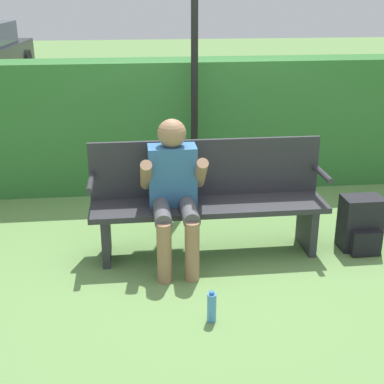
{
  "coord_description": "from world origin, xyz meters",
  "views": [
    {
      "loc": [
        -0.6,
        -3.97,
        2.08
      ],
      "look_at": [
        -0.15,
        -0.1,
        0.59
      ],
      "focal_mm": 50.0,
      "sensor_mm": 36.0,
      "label": 1
    }
  ],
  "objects_px": {
    "park_bench": "(208,197)",
    "backpack": "(361,225)",
    "person_seated": "(174,186)",
    "signpost": "(195,39)",
    "water_bottle": "(212,307)"
  },
  "relations": [
    {
      "from": "signpost",
      "to": "backpack",
      "type": "bearing_deg",
      "value": -46.74
    },
    {
      "from": "person_seated",
      "to": "water_bottle",
      "type": "bearing_deg",
      "value": -79.37
    },
    {
      "from": "park_bench",
      "to": "water_bottle",
      "type": "distance_m",
      "value": 1.12
    },
    {
      "from": "water_bottle",
      "to": "signpost",
      "type": "distance_m",
      "value": 2.71
    },
    {
      "from": "park_bench",
      "to": "backpack",
      "type": "height_order",
      "value": "park_bench"
    },
    {
      "from": "backpack",
      "to": "water_bottle",
      "type": "height_order",
      "value": "backpack"
    },
    {
      "from": "park_bench",
      "to": "backpack",
      "type": "xyz_separation_m",
      "value": [
        1.28,
        -0.14,
        -0.26
      ]
    },
    {
      "from": "park_bench",
      "to": "signpost",
      "type": "bearing_deg",
      "value": 88.42
    },
    {
      "from": "signpost",
      "to": "water_bottle",
      "type": "bearing_deg",
      "value": -93.92
    },
    {
      "from": "water_bottle",
      "to": "signpost",
      "type": "xyz_separation_m",
      "value": [
        0.15,
        2.24,
        1.52
      ]
    },
    {
      "from": "park_bench",
      "to": "backpack",
      "type": "relative_size",
      "value": 4.17
    },
    {
      "from": "backpack",
      "to": "signpost",
      "type": "distance_m",
      "value": 2.3
    },
    {
      "from": "park_bench",
      "to": "person_seated",
      "type": "height_order",
      "value": "person_seated"
    },
    {
      "from": "person_seated",
      "to": "signpost",
      "type": "xyz_separation_m",
      "value": [
        0.32,
        1.33,
        0.99
      ]
    },
    {
      "from": "park_bench",
      "to": "signpost",
      "type": "relative_size",
      "value": 0.67
    }
  ]
}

